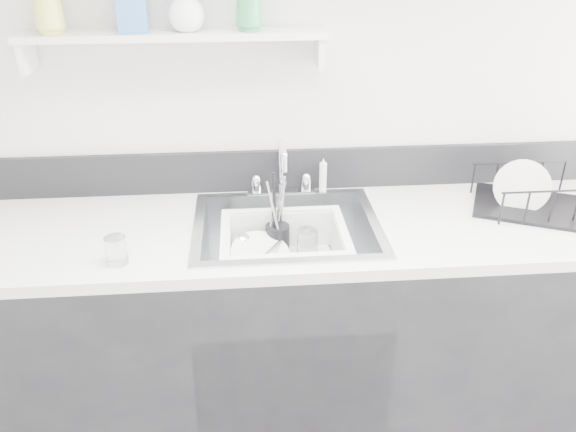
{
  "coord_description": "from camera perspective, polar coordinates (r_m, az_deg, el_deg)",
  "views": [
    {
      "loc": [
        -0.14,
        -0.51,
        1.84
      ],
      "look_at": [
        0.0,
        1.14,
        0.98
      ],
      "focal_mm": 35.0,
      "sensor_mm": 36.0,
      "label": 1
    }
  ],
  "objects": [
    {
      "name": "side_sprayer",
      "position": [
        2.15,
        3.58,
        4.14
      ],
      "size": [
        0.03,
        0.03,
        0.14
      ],
      "primitive_type": "cylinder",
      "color": "white",
      "rests_on": "counter_run"
    },
    {
      "name": "counter_run",
      "position": [
        2.19,
        -0.11,
        -11.54
      ],
      "size": [
        3.2,
        0.62,
        0.92
      ],
      "color": "black",
      "rests_on": "ground"
    },
    {
      "name": "sink",
      "position": [
        1.98,
        -0.12,
        -3.19
      ],
      "size": [
        0.64,
        0.52,
        0.2
      ],
      "primitive_type": null,
      "color": "silver",
      "rests_on": "counter_run"
    },
    {
      "name": "utensil_cup",
      "position": [
        2.04,
        -1.08,
        -2.15
      ],
      "size": [
        0.09,
        0.09,
        0.29
      ],
      "rotation": [
        0.0,
        0.0,
        0.13
      ],
      "color": "black",
      "rests_on": "wash_tub"
    },
    {
      "name": "faucet",
      "position": [
        2.13,
        -0.67,
        3.67
      ],
      "size": [
        0.26,
        0.18,
        0.23
      ],
      "color": "silver",
      "rests_on": "counter_run"
    },
    {
      "name": "wall_shelf",
      "position": [
        1.97,
        -11.45,
        17.37
      ],
      "size": [
        1.0,
        0.16,
        0.12
      ],
      "color": "silver",
      "rests_on": "room_shell"
    },
    {
      "name": "ladle",
      "position": [
        1.99,
        -2.63,
        -3.64
      ],
      "size": [
        0.32,
        0.22,
        0.09
      ],
      "primitive_type": null,
      "rotation": [
        0.0,
        0.0,
        -0.41
      ],
      "color": "silver",
      "rests_on": "wash_tub"
    },
    {
      "name": "backsplash",
      "position": [
        2.17,
        -0.78,
        4.7
      ],
      "size": [
        3.2,
        0.02,
        0.16
      ],
      "primitive_type": "cube",
      "color": "black",
      "rests_on": "counter_run"
    },
    {
      "name": "tumbler_in_tub",
      "position": [
        2.02,
        1.97,
        -2.84
      ],
      "size": [
        0.09,
        0.09,
        0.11
      ],
      "primitive_type": "cylinder",
      "rotation": [
        0.0,
        0.0,
        0.26
      ],
      "color": "white",
      "rests_on": "wash_tub"
    },
    {
      "name": "room_shell",
      "position": [
        0.92,
        4.18,
        17.7
      ],
      "size": [
        3.5,
        3.0,
        2.6
      ],
      "color": "silver",
      "rests_on": "ground"
    },
    {
      "name": "plate_stack",
      "position": [
        1.97,
        -2.51,
        -4.65
      ],
      "size": [
        0.26,
        0.25,
        0.1
      ],
      "rotation": [
        0.0,
        0.0,
        0.24
      ],
      "color": "white",
      "rests_on": "wash_tub"
    },
    {
      "name": "dish_rack",
      "position": [
        2.2,
        23.72,
        2.33
      ],
      "size": [
        0.48,
        0.43,
        0.14
      ],
      "primitive_type": null,
      "rotation": [
        0.0,
        0.0,
        -0.43
      ],
      "color": "black",
      "rests_on": "counter_run"
    },
    {
      "name": "wash_tub",
      "position": [
        1.94,
        -0.37,
        -3.6
      ],
      "size": [
        0.49,
        0.43,
        0.17
      ],
      "primitive_type": null,
      "rotation": [
        0.0,
        0.0,
        0.21
      ],
      "color": "white",
      "rests_on": "sink"
    },
    {
      "name": "soap_bottle_c",
      "position": [
        1.94,
        -10.34,
        20.15
      ],
      "size": [
        0.15,
        0.15,
        0.15
      ],
      "primitive_type": "imported",
      "rotation": [
        0.0,
        0.0,
        -0.43
      ],
      "color": "white",
      "rests_on": "wall_shelf"
    },
    {
      "name": "bowl_small",
      "position": [
        1.96,
        3.01,
        -5.02
      ],
      "size": [
        0.13,
        0.13,
        0.04
      ],
      "primitive_type": "imported",
      "rotation": [
        0.0,
        0.0,
        -0.06
      ],
      "color": "white",
      "rests_on": "wash_tub"
    },
    {
      "name": "tumbler_counter",
      "position": [
        1.78,
        -17.04,
        -3.36
      ],
      "size": [
        0.08,
        0.08,
        0.09
      ],
      "primitive_type": "cylinder",
      "rotation": [
        0.0,
        0.0,
        -0.2
      ],
      "color": "white",
      "rests_on": "counter_run"
    }
  ]
}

